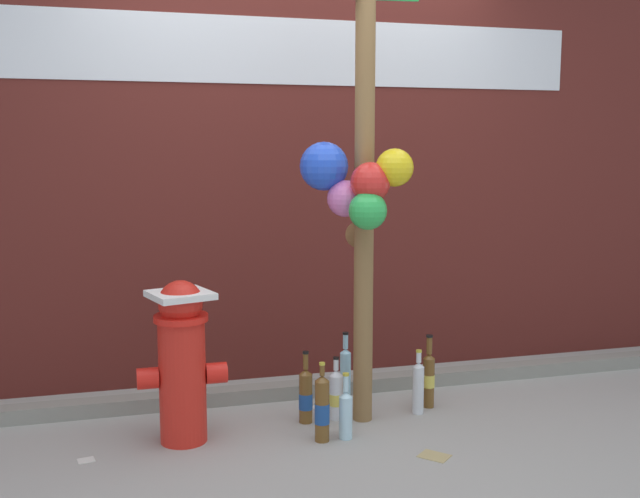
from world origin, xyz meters
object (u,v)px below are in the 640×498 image
bottle_1 (306,396)px  fire_hydrant (182,358)px  memorial_post (359,149)px  bottle_4 (346,413)px  bottle_5 (322,409)px  bottle_3 (429,378)px  bottle_2 (336,394)px  bottle_0 (418,386)px  bottle_6 (345,373)px

bottle_1 → fire_hydrant: bearing=-172.6°
memorial_post → fire_hydrant: 1.32m
bottle_4 → bottle_5: bottle_5 is taller
memorial_post → bottle_3: (0.45, 0.12, -1.23)m
bottle_3 → bottle_2: bearing=-176.0°
fire_hydrant → bottle_0: size_ratio=2.27×
memorial_post → bottle_0: (0.35, 0.04, -1.25)m
fire_hydrant → bottle_1: bearing=7.4°
bottle_0 → bottle_3: size_ratio=0.86×
fire_hydrant → bottle_2: bearing=6.4°
bottle_5 → bottle_1: bearing=93.3°
bottle_0 → bottle_2: bearing=175.2°
memorial_post → bottle_5: bearing=-142.1°
memorial_post → bottle_2: bearing=138.6°
bottle_3 → bottle_0: bearing=-141.0°
memorial_post → bottle_0: 1.30m
fire_hydrant → bottle_5: (0.64, -0.18, -0.25)m
bottle_2 → bottle_6: bearing=62.7°
memorial_post → bottle_2: (-0.09, 0.08, -1.26)m
bottle_1 → bottle_0: bearing=-2.8°
bottle_1 → bottle_3: bearing=3.6°
memorial_post → bottle_0: size_ratio=7.21×
bottle_0 → bottle_4: size_ratio=1.06×
memorial_post → bottle_2: 1.27m
memorial_post → bottle_4: 1.28m
bottle_6 → fire_hydrant: bearing=-159.8°
bottle_0 → bottle_2: size_ratio=1.04×
bottle_1 → bottle_4: bottle_1 is taller
fire_hydrant → bottle_2: fire_hydrant is taller
bottle_3 → bottle_5: 0.75m
fire_hydrant → bottle_3: bearing=5.4°
memorial_post → fire_hydrant: bearing=-179.4°
bottle_1 → bottle_3: bottle_3 is taller
memorial_post → bottle_4: bearing=-123.0°
bottle_0 → bottle_5: bearing=-158.9°
memorial_post → bottle_2: memorial_post is taller
bottle_1 → bottle_6: (0.29, 0.26, 0.02)m
bottle_4 → bottle_5: (-0.12, -0.00, 0.03)m
bottle_0 → bottle_5: bottle_5 is taller
bottle_1 → bottle_3: (0.70, 0.04, 0.02)m
fire_hydrant → bottle_5: size_ratio=2.02×
fire_hydrant → bottle_6: size_ratio=2.00×
fire_hydrant → bottle_3: fire_hydrant is taller
fire_hydrant → bottle_5: bearing=-15.5°
fire_hydrant → bottle_4: fire_hydrant is taller
memorial_post → bottle_5: 1.27m
bottle_5 → bottle_0: bearing=21.1°
bottle_4 → bottle_6: bottle_6 is taller
bottle_5 → memorial_post: bearing=37.9°
memorial_post → bottle_3: bearing=14.7°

